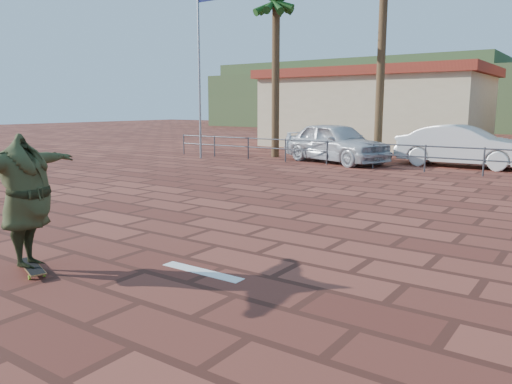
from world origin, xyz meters
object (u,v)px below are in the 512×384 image
(skateboarder, at_px, (26,201))
(longboard, at_px, (31,267))
(car_silver, at_px, (336,142))
(car_white, at_px, (463,146))

(skateboarder, bearing_deg, longboard, -0.00)
(longboard, bearing_deg, skateboarder, 0.00)
(longboard, relative_size, skateboarder, 0.42)
(skateboarder, height_order, car_silver, skateboarder)
(longboard, xyz_separation_m, car_silver, (-2.76, 15.63, 0.78))
(car_white, bearing_deg, skateboarder, 173.27)
(skateboarder, relative_size, car_silver, 0.47)
(longboard, distance_m, car_white, 17.26)
(skateboarder, relative_size, car_white, 0.47)
(car_white, bearing_deg, longboard, 173.27)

